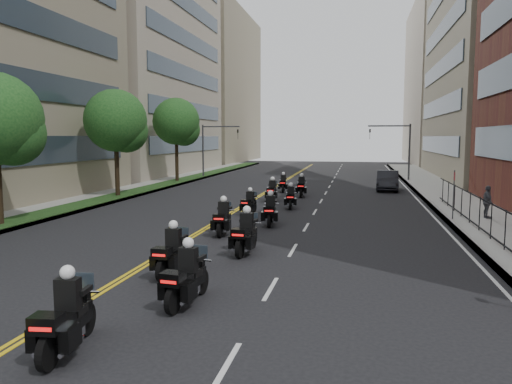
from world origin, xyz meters
TOP-DOWN VIEW (x-y plane):
  - ground at (0.00, 0.00)m, footprint 160.00×160.00m
  - sidewalk_right at (12.00, 25.00)m, footprint 4.00×90.00m
  - sidewalk_left at (-12.00, 25.00)m, footprint 4.00×90.00m
  - grass_strip at (-11.20, 25.00)m, footprint 2.00×90.00m
  - building_right_far at (21.50, 78.00)m, footprint 15.00×28.00m
  - building_left_mid at (-21.98, 48.00)m, footprint 16.11×28.00m
  - building_left_far at (-22.00, 78.00)m, footprint 16.00×28.00m
  - iron_fence at (11.00, 12.00)m, footprint 0.05×28.00m
  - street_trees at (-11.05, 18.61)m, footprint 4.40×38.40m
  - traffic_signal_right at (9.54, 42.00)m, footprint 4.09×0.20m
  - traffic_signal_left at (-9.54, 42.00)m, footprint 4.09×0.20m
  - motorcycle_0 at (-0.09, -0.04)m, footprint 0.70×2.41m
  - motorcycle_1 at (1.29, 3.23)m, footprint 0.68×2.37m
  - motorcycle_2 at (-0.08, 5.78)m, footprint 0.56×2.35m
  - motorcycle_3 at (1.55, 9.08)m, footprint 0.62×2.43m
  - motorcycle_4 at (-0.24, 12.44)m, footprint 0.59×2.35m
  - motorcycle_5 at (1.41, 15.20)m, footprint 0.65×2.33m
  - motorcycle_6 at (-0.32, 18.33)m, footprint 0.60×2.05m
  - motorcycle_7 at (1.63, 21.16)m, footprint 0.58×2.13m
  - motorcycle_8 at (-0.02, 24.15)m, footprint 0.53×2.26m
  - motorcycle_9 at (1.60, 27.36)m, footprint 0.56×2.31m
  - motorcycle_10 at (-0.15, 30.11)m, footprint 0.57×2.14m
  - parked_sedan at (8.00, 33.02)m, footprint 1.95×4.92m
  - pedestrian_c at (12.17, 18.61)m, footprint 0.56×1.04m

SIDE VIEW (x-z plane):
  - ground at x=0.00m, z-range 0.00..0.00m
  - sidewalk_right at x=12.00m, z-range 0.00..0.15m
  - sidewalk_left at x=-12.00m, z-range 0.00..0.15m
  - grass_strip at x=-11.20m, z-range 0.15..0.19m
  - motorcycle_6 at x=-0.32m, z-range -0.16..1.36m
  - motorcycle_7 at x=1.63m, z-range -0.17..1.41m
  - motorcycle_10 at x=-0.15m, z-range -0.17..1.41m
  - motorcycle_8 at x=-0.02m, z-range -0.18..1.49m
  - motorcycle_9 at x=1.60m, z-range -0.18..1.52m
  - motorcycle_5 at x=1.41m, z-range -0.18..1.54m
  - motorcycle_4 at x=-0.24m, z-range -0.18..1.55m
  - motorcycle_2 at x=-0.08m, z-range -0.18..1.55m
  - motorcycle_1 at x=1.29m, z-range -0.18..1.57m
  - motorcycle_0 at x=-0.09m, z-range -0.19..1.59m
  - motorcycle_3 at x=1.55m, z-range -0.19..1.60m
  - parked_sedan at x=8.00m, z-range 0.00..1.59m
  - iron_fence at x=11.00m, z-range 0.15..1.65m
  - pedestrian_c at x=12.17m, z-range 0.15..1.84m
  - traffic_signal_right at x=9.54m, z-range 0.90..6.50m
  - traffic_signal_left at x=-9.54m, z-range 0.90..6.50m
  - street_trees at x=-11.05m, z-range 1.14..9.12m
  - building_right_far at x=21.50m, z-range 0.00..26.00m
  - building_left_far at x=-22.00m, z-range 0.00..26.00m
  - building_left_mid at x=-21.98m, z-range 0.00..34.00m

